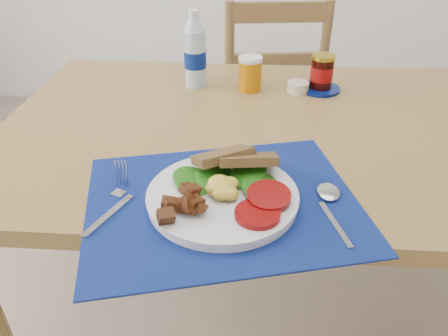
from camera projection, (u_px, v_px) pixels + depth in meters
The scene contains 10 objects.
table at pixel (271, 152), 1.16m from camera, with size 1.40×0.90×0.75m.
chair_far at pixel (270, 84), 1.83m from camera, with size 0.46×0.45×1.13m.
placemat at pixel (223, 202), 0.84m from camera, with size 0.51×0.40×0.00m, color #040632.
breakfast_plate at pixel (219, 194), 0.82m from camera, with size 0.29×0.29×0.07m.
fork at pixel (115, 201), 0.83m from camera, with size 0.06×0.19×0.00m.
spoon at pixel (330, 202), 0.83m from camera, with size 0.05×0.19×0.01m.
water_bottle at pixel (195, 54), 1.29m from camera, with size 0.07×0.07×0.23m.
juice_glass at pixel (250, 75), 1.29m from camera, with size 0.07×0.07×0.10m, color #B46704.
ramekin at pixel (298, 87), 1.29m from camera, with size 0.06×0.06×0.03m, color beige.
jam_on_saucer at pixel (321, 75), 1.28m from camera, with size 0.12×0.12×0.11m.
Camera 1 is at (-0.06, -0.81, 1.26)m, focal length 35.00 mm.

